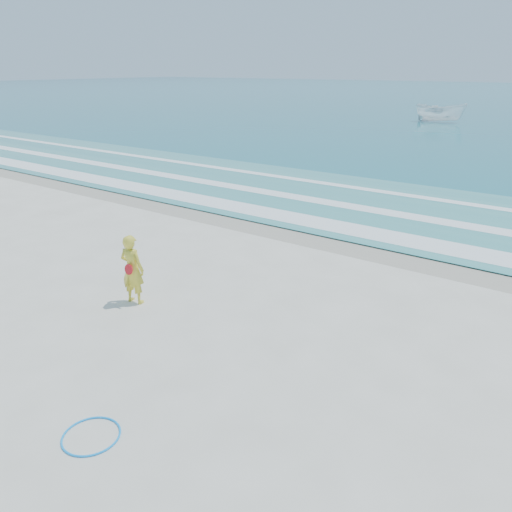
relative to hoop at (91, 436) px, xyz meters
The scene contains 9 objects.
ground 2.75m from the hoop, 128.97° to the left, with size 400.00×400.00×0.00m, color silver.
wet_sand 11.27m from the hoop, 98.82° to the left, with size 400.00×2.40×0.00m, color #B2A893.
shallow 16.23m from the hoop, 96.12° to the left, with size 400.00×10.00×0.01m, color #59B7AD.
foam_near 12.56m from the hoop, 97.91° to the left, with size 400.00×1.40×0.01m, color white.
foam_mid 15.43m from the hoop, 96.43° to the left, with size 400.00×0.90×0.01m, color white.
foam_far 18.72m from the hoop, 95.30° to the left, with size 400.00×0.60×0.01m, color white.
hoop is the anchor object (origin of this frame).
boat 53.03m from the hoop, 100.99° to the left, with size 1.93×5.13×1.98m, color white.
woman 5.06m from the hoop, 130.40° to the left, with size 0.72×0.54×1.80m.
Camera 1 is at (7.72, -5.87, 5.64)m, focal length 35.00 mm.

